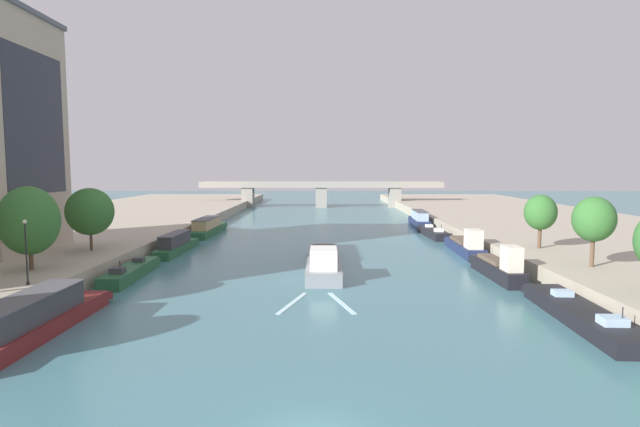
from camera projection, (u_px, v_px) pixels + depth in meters
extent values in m
cube|color=#A89E89|center=(71.00, 230.00, 72.76)|extent=(36.00, 170.00, 1.71)
cube|color=#A89E89|center=(571.00, 230.00, 72.34)|extent=(36.00, 170.00, 1.71)
cube|color=gray|center=(324.00, 263.00, 49.07)|extent=(3.17, 16.72, 1.13)
cube|color=gray|center=(324.00, 248.00, 57.72)|extent=(2.96, 1.25, 0.93)
cube|color=gray|center=(324.00, 257.00, 49.01)|extent=(3.24, 16.72, 0.06)
cube|color=white|center=(324.00, 258.00, 43.27)|extent=(2.34, 3.35, 1.75)
cube|color=black|center=(324.00, 252.00, 44.92)|extent=(1.87, 0.04, 0.49)
cube|color=brown|center=(324.00, 252.00, 50.66)|extent=(2.46, 8.70, 0.36)
cylinder|color=#232328|center=(329.00, 261.00, 43.96)|extent=(0.07, 0.07, 1.10)
cube|color=silver|center=(341.00, 303.00, 36.50)|extent=(1.98, 5.87, 0.03)
cube|color=silver|center=(293.00, 303.00, 36.54)|extent=(2.02, 5.86, 0.03)
cube|color=maroon|center=(37.00, 327.00, 29.51)|extent=(2.85, 13.41, 0.96)
cube|color=maroon|center=(93.00, 295.00, 36.51)|extent=(2.56, 1.24, 0.84)
cube|color=maroon|center=(36.00, 319.00, 29.46)|extent=(2.90, 13.41, 0.06)
cube|color=#38383D|center=(29.00, 309.00, 28.73)|extent=(2.31, 8.59, 1.46)
cube|color=#4C4C51|center=(28.00, 296.00, 28.66)|extent=(2.47, 8.85, 0.08)
cube|color=#235633|center=(130.00, 273.00, 44.71)|extent=(2.28, 10.45, 1.02)
cube|color=#235633|center=(150.00, 260.00, 50.23)|extent=(1.92, 1.27, 0.87)
cube|color=#235633|center=(130.00, 267.00, 44.66)|extent=(2.32, 10.45, 0.06)
cube|color=#38383D|center=(139.00, 260.00, 46.92)|extent=(1.02, 0.93, 0.40)
cube|color=#38383D|center=(118.00, 270.00, 41.74)|extent=(1.12, 1.13, 0.48)
cylinder|color=#232328|center=(120.00, 267.00, 41.51)|extent=(0.07, 0.07, 1.10)
cube|color=#235633|center=(177.00, 249.00, 58.09)|extent=(2.18, 11.14, 0.93)
cube|color=#235633|center=(191.00, 241.00, 63.95)|extent=(1.83, 1.25, 0.83)
cube|color=#235633|center=(177.00, 245.00, 58.05)|extent=(2.22, 11.14, 0.06)
cube|color=#38383D|center=(175.00, 239.00, 57.43)|extent=(1.74, 7.14, 1.35)
cube|color=#4C4C51|center=(175.00, 233.00, 57.37)|extent=(1.86, 7.35, 0.08)
cylinder|color=#232328|center=(169.00, 244.00, 54.68)|extent=(0.07, 0.07, 1.10)
cube|color=#235633|center=(208.00, 231.00, 74.51)|extent=(2.88, 13.66, 1.01)
cube|color=#235633|center=(219.00, 225.00, 81.62)|extent=(2.47, 1.27, 0.87)
cube|color=#235633|center=(208.00, 227.00, 74.46)|extent=(2.93, 13.66, 0.06)
cube|color=tan|center=(207.00, 223.00, 73.71)|extent=(2.30, 8.75, 1.40)
cube|color=#4C4C51|center=(207.00, 218.00, 73.65)|extent=(2.46, 9.02, 0.08)
cylinder|color=#232328|center=(203.00, 227.00, 70.33)|extent=(0.07, 0.07, 1.10)
cube|color=black|center=(581.00, 315.00, 31.80)|extent=(3.01, 12.96, 0.97)
cube|color=black|center=(539.00, 288.00, 38.54)|extent=(2.45, 1.30, 0.85)
cube|color=black|center=(582.00, 308.00, 31.75)|extent=(3.06, 12.96, 0.06)
cube|color=#9EBCD6|center=(562.00, 293.00, 34.54)|extent=(1.30, 0.95, 0.40)
cube|color=#9EBCD6|center=(613.00, 321.00, 28.14)|extent=(1.44, 1.15, 0.48)
cylinder|color=#232328|center=(622.00, 317.00, 27.84)|extent=(0.07, 0.07, 1.10)
cube|color=black|center=(497.00, 271.00, 44.89)|extent=(1.89, 9.57, 1.25)
cube|color=black|center=(478.00, 259.00, 49.97)|extent=(1.66, 1.29, 1.00)
cube|color=black|center=(497.00, 264.00, 44.83)|extent=(1.92, 9.57, 0.06)
cube|color=beige|center=(512.00, 258.00, 41.50)|extent=(1.32, 1.93, 2.11)
cube|color=black|center=(507.00, 253.00, 42.43)|extent=(1.03, 0.05, 0.59)
cube|color=brown|center=(493.00, 260.00, 45.76)|extent=(1.43, 4.98, 0.36)
cylinder|color=#232328|center=(513.00, 264.00, 41.92)|extent=(0.07, 0.07, 1.10)
cube|color=#1E284C|center=(464.00, 248.00, 58.09)|extent=(2.43, 11.19, 1.10)
cube|color=#1E284C|center=(453.00, 240.00, 63.97)|extent=(2.04, 1.29, 0.91)
cube|color=#1E284C|center=(464.00, 243.00, 58.04)|extent=(2.47, 11.19, 0.06)
cube|color=beige|center=(474.00, 239.00, 54.17)|extent=(1.64, 2.27, 2.08)
cube|color=black|center=(471.00, 235.00, 55.26)|extent=(1.27, 0.07, 0.58)
cube|color=brown|center=(462.00, 240.00, 59.13)|extent=(1.81, 5.84, 0.36)
cylinder|color=#232328|center=(475.00, 243.00, 54.65)|extent=(0.07, 0.07, 1.10)
cube|color=black|center=(433.00, 233.00, 72.02)|extent=(2.41, 10.85, 1.04)
cube|color=black|center=(424.00, 228.00, 77.72)|extent=(1.98, 1.29, 0.88)
cube|color=black|center=(433.00, 229.00, 71.97)|extent=(2.46, 10.85, 0.06)
cube|color=white|center=(429.00, 226.00, 74.31)|extent=(1.05, 0.93, 0.40)
cube|color=white|center=(439.00, 230.00, 68.94)|extent=(1.16, 1.14, 0.48)
cylinder|color=#232328|center=(441.00, 228.00, 68.70)|extent=(0.07, 0.07, 1.10)
cube|color=#1E284C|center=(419.00, 223.00, 84.69)|extent=(2.63, 11.35, 1.21)
cube|color=#1E284C|center=(414.00, 219.00, 90.64)|extent=(2.12, 1.33, 0.97)
cube|color=#1E284C|center=(419.00, 219.00, 84.64)|extent=(2.67, 11.36, 0.06)
cube|color=#9EBCD6|center=(420.00, 215.00, 84.01)|extent=(2.08, 7.28, 1.41)
cube|color=#4C4C51|center=(420.00, 211.00, 83.94)|extent=(2.22, 7.50, 0.08)
cylinder|color=#232328|center=(424.00, 218.00, 81.20)|extent=(0.07, 0.07, 1.10)
cylinder|color=brown|center=(31.00, 255.00, 39.89)|extent=(0.35, 0.35, 2.50)
ellipsoid|color=#336B2D|center=(29.00, 221.00, 39.63)|extent=(4.61, 4.61, 5.52)
cylinder|color=brown|center=(91.00, 237.00, 49.42)|extent=(0.28, 0.28, 2.62)
ellipsoid|color=#336B2D|center=(90.00, 212.00, 49.18)|extent=(4.57, 4.57, 4.69)
cylinder|color=brown|center=(592.00, 249.00, 41.17)|extent=(0.33, 0.33, 2.97)
ellipsoid|color=#336B2D|center=(594.00, 219.00, 40.94)|extent=(3.39, 3.39, 3.74)
cylinder|color=brown|center=(540.00, 235.00, 50.84)|extent=(0.37, 0.37, 2.71)
ellipsoid|color=#336B2D|center=(541.00, 212.00, 50.63)|extent=(3.22, 3.22, 3.61)
cylinder|color=black|center=(26.00, 254.00, 34.75)|extent=(0.11, 0.11, 4.35)
sphere|color=#EAE5C6|center=(25.00, 222.00, 34.53)|extent=(0.28, 0.28, 0.28)
cylinder|color=black|center=(28.00, 283.00, 34.94)|extent=(0.22, 0.22, 0.20)
cube|color=#232833|center=(36.00, 123.00, 48.15)|extent=(0.04, 9.92, 13.76)
cube|color=gray|center=(321.00, 186.00, 125.59)|extent=(61.34, 4.40, 0.60)
cube|color=gray|center=(321.00, 184.00, 123.53)|extent=(61.34, 0.30, 0.90)
cube|color=gray|center=(321.00, 183.00, 127.51)|extent=(61.34, 0.30, 0.90)
cube|color=gray|center=(248.00, 197.00, 125.96)|extent=(2.80, 3.60, 5.04)
cube|color=gray|center=(321.00, 197.00, 125.85)|extent=(2.80, 3.60, 5.04)
cube|color=gray|center=(395.00, 197.00, 125.74)|extent=(2.80, 3.60, 5.04)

